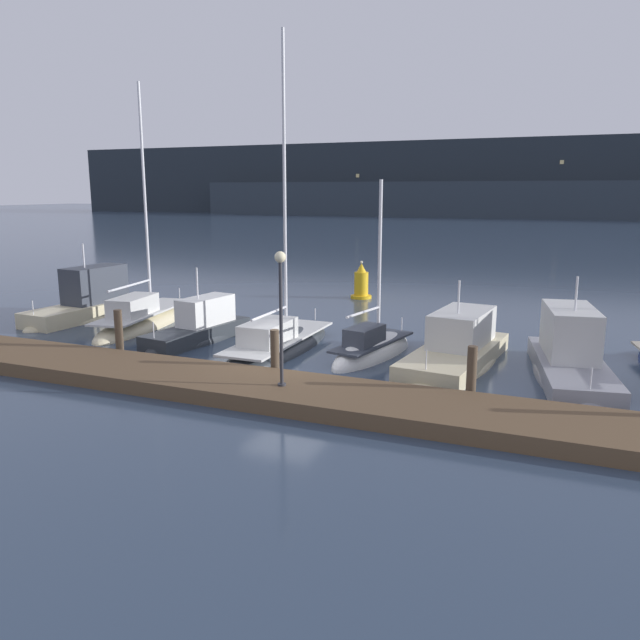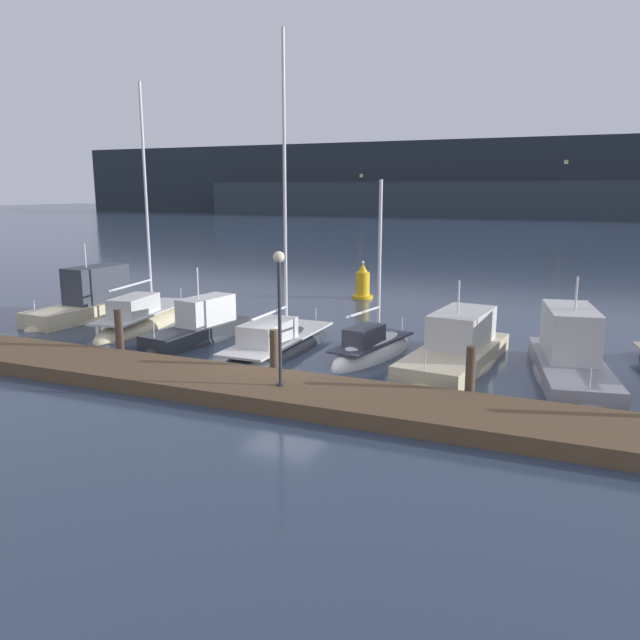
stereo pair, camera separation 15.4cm
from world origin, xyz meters
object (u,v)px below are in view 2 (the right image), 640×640
object	(u,v)px
sailboat_berth_2	(145,322)
channel_buoy	(363,284)
motorboat_berth_1	(90,307)
sailboat_berth_5	(372,354)
motorboat_berth_3	(199,334)
motorboat_berth_6	(456,355)
motorboat_berth_7	(570,365)
dock_lamppost	(279,296)
sailboat_berth_4	(278,346)

from	to	relation	value
sailboat_berth_2	channel_buoy	size ratio (longest dim) A/B	5.27
sailboat_berth_2	channel_buoy	distance (m)	12.43
motorboat_berth_1	sailboat_berth_5	world-z (taller)	sailboat_berth_5
motorboat_berth_1	motorboat_berth_3	bearing A→B (deg)	-14.62
sailboat_berth_2	sailboat_berth_5	distance (m)	11.02
motorboat_berth_1	motorboat_berth_6	distance (m)	17.50
sailboat_berth_2	motorboat_berth_7	size ratio (longest dim) A/B	1.49
motorboat_berth_1	sailboat_berth_5	size ratio (longest dim) A/B	0.97
motorboat_berth_1	dock_lamppost	bearing A→B (deg)	-27.78
sailboat_berth_4	motorboat_berth_7	xyz separation A→B (m)	(10.19, 0.57, 0.23)
motorboat_berth_3	sailboat_berth_4	size ratio (longest dim) A/B	0.48
motorboat_berth_6	dock_lamppost	size ratio (longest dim) A/B	1.91
sailboat_berth_2	channel_buoy	world-z (taller)	sailboat_berth_2
motorboat_berth_1	motorboat_berth_6	size ratio (longest dim) A/B	0.94
motorboat_berth_3	dock_lamppost	bearing A→B (deg)	-40.10
sailboat_berth_5	channel_buoy	bearing A→B (deg)	110.49
motorboat_berth_7	dock_lamppost	world-z (taller)	dock_lamppost
motorboat_berth_3	channel_buoy	size ratio (longest dim) A/B	2.76
sailboat_berth_5	motorboat_berth_7	bearing A→B (deg)	1.05
dock_lamppost	sailboat_berth_2	bearing A→B (deg)	146.28
motorboat_berth_3	motorboat_berth_6	xyz separation A→B (m)	(10.10, 0.54, 0.06)
sailboat_berth_4	motorboat_berth_6	bearing A→B (deg)	5.71
sailboat_berth_2	sailboat_berth_4	size ratio (longest dim) A/B	0.91
sailboat_berth_4	motorboat_berth_6	distance (m)	6.56
sailboat_berth_4	channel_buoy	distance (m)	12.15
motorboat_berth_3	sailboat_berth_5	xyz separation A→B (m)	(7.12, 0.34, -0.17)
sailboat_berth_2	sailboat_berth_4	distance (m)	7.58
motorboat_berth_6	dock_lamppost	distance (m)	7.46
motorboat_berth_1	motorboat_berth_7	xyz separation A→B (m)	(21.11, -1.46, -0.11)
motorboat_berth_7	channel_buoy	size ratio (longest dim) A/B	3.53
motorboat_berth_1	motorboat_berth_7	size ratio (longest dim) A/B	0.93
sailboat_berth_5	motorboat_berth_6	xyz separation A→B (m)	(2.98, 0.21, 0.22)
sailboat_berth_5	motorboat_berth_6	size ratio (longest dim) A/B	0.97
sailboat_berth_5	sailboat_berth_4	bearing A→B (deg)	-172.87
motorboat_berth_7	dock_lamppost	size ratio (longest dim) A/B	1.92
motorboat_berth_1	sailboat_berth_5	bearing A→B (deg)	-6.23
motorboat_berth_3	dock_lamppost	xyz separation A→B (m)	(6.20, -5.22, 2.75)
sailboat_berth_5	dock_lamppost	distance (m)	6.34
sailboat_berth_2	motorboat_berth_6	bearing A→B (deg)	-3.85
motorboat_berth_1	sailboat_berth_2	xyz separation A→B (m)	(3.50, -0.43, -0.32)
motorboat_berth_3	sailboat_berth_4	bearing A→B (deg)	-1.73
sailboat_berth_2	motorboat_berth_7	world-z (taller)	sailboat_berth_2
motorboat_berth_3	sailboat_berth_4	xyz separation A→B (m)	(3.57, -0.11, -0.11)
motorboat_berth_1	motorboat_berth_7	distance (m)	21.16
motorboat_berth_3	dock_lamppost	size ratio (longest dim) A/B	1.50
motorboat_berth_1	motorboat_berth_3	world-z (taller)	motorboat_berth_1
motorboat_berth_1	dock_lamppost	distance (m)	15.51
motorboat_berth_6	motorboat_berth_7	size ratio (longest dim) A/B	0.99
sailboat_berth_2	motorboat_berth_7	distance (m)	17.64
sailboat_berth_5	channel_buoy	xyz separation A→B (m)	(-4.36, 11.66, 0.69)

